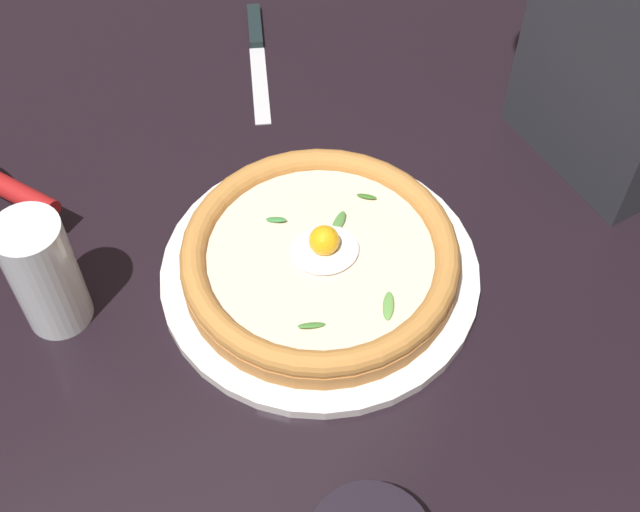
% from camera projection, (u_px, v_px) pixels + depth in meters
% --- Properties ---
extents(ground_plane, '(2.40, 2.40, 0.03)m').
position_uv_depth(ground_plane, '(276.00, 285.00, 0.83)').
color(ground_plane, black).
rests_on(ground_plane, ground).
extents(pizza_plate, '(0.31, 0.31, 0.01)m').
position_uv_depth(pizza_plate, '(320.00, 272.00, 0.81)').
color(pizza_plate, white).
rests_on(pizza_plate, ground).
extents(pizza, '(0.26, 0.26, 0.05)m').
position_uv_depth(pizza, '(320.00, 257.00, 0.79)').
color(pizza, '#C17E3E').
rests_on(pizza, pizza_plate).
extents(table_knife, '(0.08, 0.20, 0.01)m').
position_uv_depth(table_knife, '(256.00, 44.00, 1.02)').
color(table_knife, silver).
rests_on(table_knife, ground).
extents(drinking_glass, '(0.06, 0.06, 0.13)m').
position_uv_depth(drinking_glass, '(47.00, 280.00, 0.75)').
color(drinking_glass, silver).
rests_on(drinking_glass, ground).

